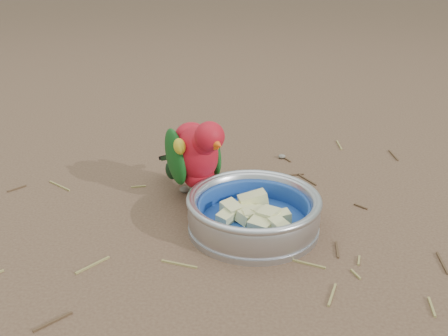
# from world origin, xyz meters

# --- Properties ---
(ground) EXTENTS (60.00, 60.00, 0.00)m
(ground) POSITION_xyz_m (0.00, 0.00, 0.00)
(ground) COLOR brown
(food_bowl) EXTENTS (0.22, 0.22, 0.02)m
(food_bowl) POSITION_xyz_m (0.12, -0.01, 0.01)
(food_bowl) COLOR #B2B2BA
(food_bowl) RESTS_ON ground
(bowl_wall) EXTENTS (0.22, 0.22, 0.04)m
(bowl_wall) POSITION_xyz_m (0.12, -0.01, 0.04)
(bowl_wall) COLOR #B2B2BA
(bowl_wall) RESTS_ON food_bowl
(fruit_wedges) EXTENTS (0.13, 0.13, 0.03)m
(fruit_wedges) POSITION_xyz_m (0.12, -0.01, 0.03)
(fruit_wedges) COLOR beige
(fruit_wedges) RESTS_ON food_bowl
(lory_parrot) EXTENTS (0.18, 0.22, 0.16)m
(lory_parrot) POSITION_xyz_m (0.02, 0.10, 0.08)
(lory_parrot) COLOR #AB0F1D
(lory_parrot) RESTS_ON ground
(ground_debris) EXTENTS (0.90, 0.80, 0.01)m
(ground_debris) POSITION_xyz_m (-0.04, 0.03, 0.00)
(ground_debris) COLOR olive
(ground_debris) RESTS_ON ground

